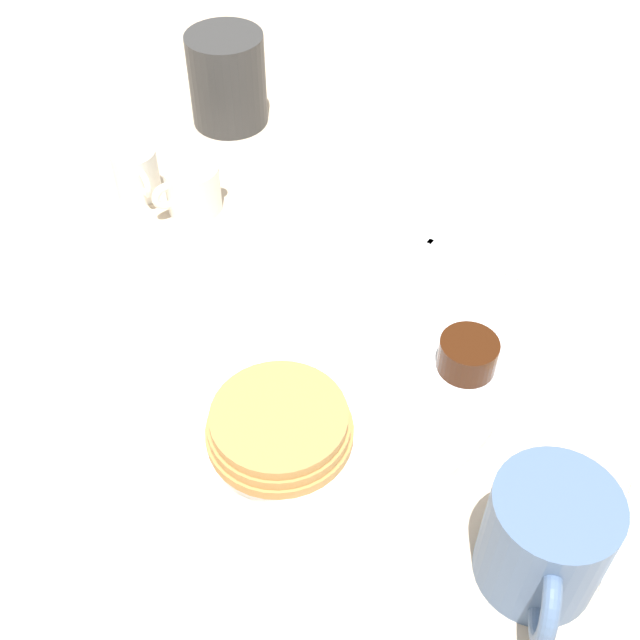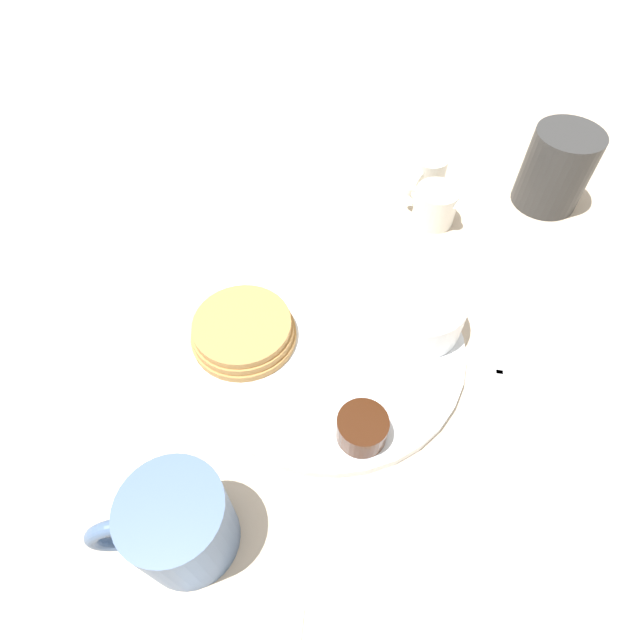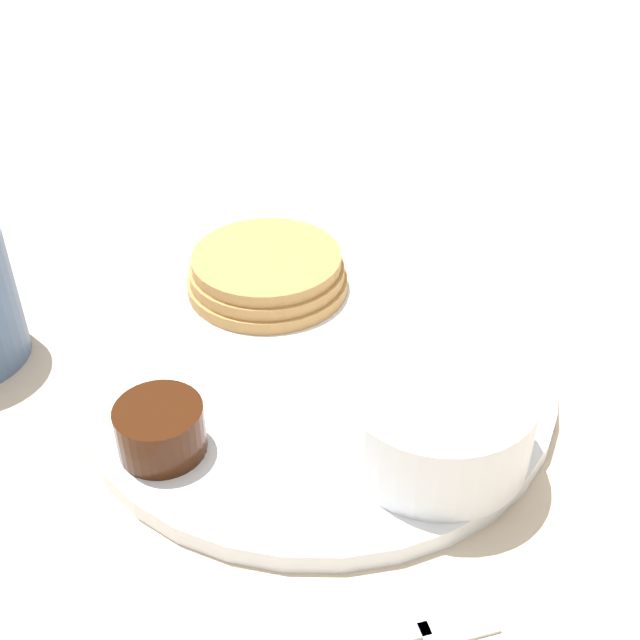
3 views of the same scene
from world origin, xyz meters
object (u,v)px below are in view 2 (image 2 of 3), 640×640
(plate, at_px, (329,344))
(coffee_mug, at_px, (178,525))
(bowl, at_px, (417,309))
(second_mug, at_px, (557,168))
(creamer_pitcher_far, at_px, (428,174))
(fork, at_px, (500,385))
(creamer_pitcher_near, at_px, (435,205))

(plate, bearing_deg, coffee_mug, 169.16)
(bowl, height_order, second_mug, second_mug)
(creamer_pitcher_far, bearing_deg, coffee_mug, 171.70)
(plate, height_order, fork, plate)
(fork, height_order, second_mug, second_mug)
(plate, bearing_deg, bowl, -54.11)
(bowl, xyz_separation_m, creamer_pitcher_far, (0.24, 0.04, -0.01))
(creamer_pitcher_far, xyz_separation_m, second_mug, (0.04, -0.16, 0.03))
(creamer_pitcher_near, xyz_separation_m, creamer_pitcher_far, (0.06, 0.02, 0.00))
(creamer_pitcher_far, relative_size, second_mug, 0.54)
(plate, xyz_separation_m, coffee_mug, (-0.23, 0.04, 0.04))
(creamer_pitcher_near, xyz_separation_m, second_mug, (0.10, -0.13, 0.03))
(bowl, height_order, coffee_mug, coffee_mug)
(bowl, xyz_separation_m, second_mug, (0.28, -0.11, 0.02))
(plate, xyz_separation_m, second_mug, (0.34, -0.19, 0.05))
(fork, distance_m, second_mug, 0.32)
(creamer_pitcher_near, xyz_separation_m, fork, (-0.22, -0.12, -0.02))
(plate, distance_m, creamer_pitcher_far, 0.30)
(coffee_mug, height_order, creamer_pitcher_far, coffee_mug)
(bowl, relative_size, fork, 0.78)
(bowl, distance_m, creamer_pitcher_far, 0.25)
(creamer_pitcher_near, relative_size, fork, 0.59)
(creamer_pitcher_far, height_order, fork, creamer_pitcher_far)
(coffee_mug, xyz_separation_m, creamer_pitcher_far, (0.53, -0.08, -0.02))
(plate, distance_m, coffee_mug, 0.23)
(plate, height_order, second_mug, second_mug)
(coffee_mug, relative_size, fork, 0.80)
(second_mug, bearing_deg, bowl, 158.03)
(coffee_mug, distance_m, second_mug, 0.61)
(coffee_mug, relative_size, second_mug, 0.87)
(plate, relative_size, coffee_mug, 2.75)
(bowl, relative_size, second_mug, 0.84)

